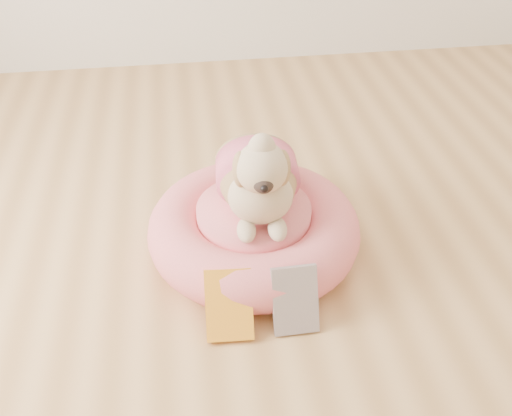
{
  "coord_description": "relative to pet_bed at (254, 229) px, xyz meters",
  "views": [
    {
      "loc": [
        -0.16,
        -0.86,
        1.31
      ],
      "look_at": [
        0.04,
        0.56,
        0.22
      ],
      "focal_mm": 40.0,
      "sensor_mm": 36.0,
      "label": 1
    }
  ],
  "objects": [
    {
      "name": "floor",
      "position": [
        -0.04,
        -0.61,
        -0.09
      ],
      "size": [
        4.5,
        4.5,
        0.0
      ],
      "primitive_type": "plane",
      "color": "#AE7E48",
      "rests_on": "ground"
    },
    {
      "name": "pet_bed",
      "position": [
        0.0,
        0.0,
        0.0
      ],
      "size": [
        0.71,
        0.71,
        0.18
      ],
      "color": "#DA556C",
      "rests_on": "floor"
    },
    {
      "name": "dog",
      "position": [
        0.02,
        0.01,
        0.27
      ],
      "size": [
        0.36,
        0.5,
        0.35
      ],
      "primitive_type": null,
      "rotation": [
        0.0,
        0.0,
        -0.07
      ],
      "color": "brown",
      "rests_on": "pet_bed"
    },
    {
      "name": "book_yellow",
      "position": [
        -0.12,
        -0.33,
        0.0
      ],
      "size": [
        0.14,
        0.15,
        0.18
      ],
      "primitive_type": "cube",
      "rotation": [
        -0.65,
        0.0,
        -0.06
      ],
      "color": "yellow",
      "rests_on": "floor"
    },
    {
      "name": "book_white",
      "position": [
        0.07,
        -0.35,
        0.01
      ],
      "size": [
        0.13,
        0.11,
        0.19
      ],
      "primitive_type": "cube",
      "rotation": [
        -0.44,
        0.0,
        0.01
      ],
      "color": "white",
      "rests_on": "floor"
    }
  ]
}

